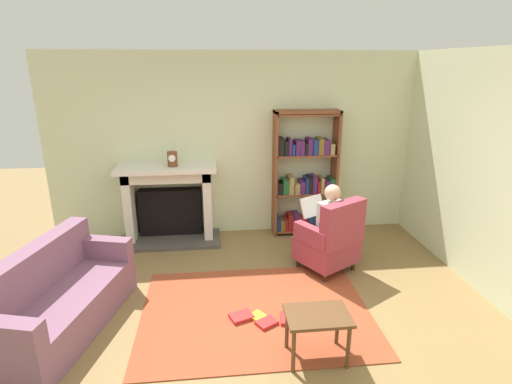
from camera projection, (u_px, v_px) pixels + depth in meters
ground at (259, 329)px, 3.99m from camera, size 14.00×14.00×0.00m
back_wall at (240, 146)px, 5.99m from camera, size 5.60×0.10×2.70m
side_wall_right at (457, 161)px, 5.03m from camera, size 0.10×5.20×2.70m
area_rug at (256, 311)px, 4.27m from camera, size 2.40×1.80×0.01m
fireplace at (169, 201)px, 5.87m from camera, size 1.44×0.64×1.15m
mantel_clock at (172, 159)px, 5.59m from camera, size 0.14×0.14×0.21m
bookshelf at (305, 177)px, 6.02m from camera, size 0.95×0.32×1.89m
armchair_reading at (331, 240)px, 5.00m from camera, size 0.87×0.86×0.97m
seated_reader at (325, 222)px, 5.03m from camera, size 0.54×0.59×1.14m
sofa_floral at (58, 300)px, 3.91m from camera, size 1.12×1.83×0.85m
side_table at (317, 321)px, 3.49m from camera, size 0.56×0.39×0.45m
scattered_books at (263, 319)px, 4.11m from camera, size 0.70×0.36×0.04m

